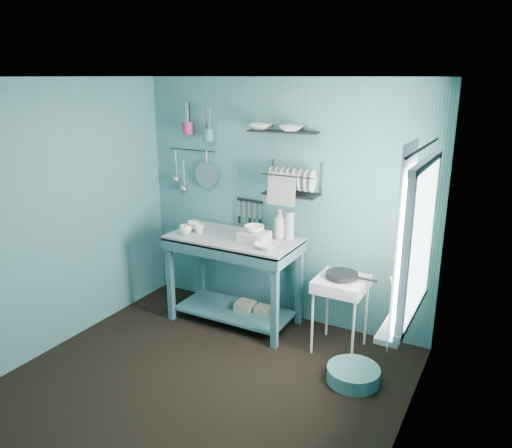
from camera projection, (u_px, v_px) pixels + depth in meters
The scene contains 36 objects.
floor at pixel (203, 384), 4.23m from camera, with size 3.20×3.20×0.00m, color black.
ceiling at pixel (192, 77), 3.52m from camera, with size 3.20×3.20×0.00m, color silver.
wall_back at pixel (282, 203), 5.14m from camera, with size 3.20×3.20×0.00m, color #3A7277.
wall_front at pixel (33, 326), 2.61m from camera, with size 3.20×3.20×0.00m, color #3A7277.
wall_left at pixel (56, 217), 4.61m from camera, with size 3.00×3.00×0.00m, color #3A7277.
wall_right at pixel (407, 284), 3.14m from camera, with size 3.00×3.00×0.00m, color #3A7277.
work_counter at pixel (234, 280), 5.18m from camera, with size 1.33×0.66×0.94m, color #315E67.
mug_left at pixel (186, 230), 5.12m from camera, with size 0.12×0.12×0.10m, color white.
mug_mid at pixel (199, 229), 5.16m from camera, with size 0.10×0.10×0.09m, color white.
mug_right at pixel (193, 226), 5.26m from camera, with size 0.12×0.12×0.10m, color white.
wash_tub at pixel (254, 237), 4.90m from camera, with size 0.28×0.22×0.10m, color #BDB6AC.
tub_bowl at pixel (254, 229), 4.88m from camera, with size 0.20×0.20×0.06m, color white.
soap_bottle at pixel (280, 224), 4.98m from camera, with size 0.12×0.12×0.30m, color #BDB6AC.
water_bottle at pixel (290, 225), 4.96m from camera, with size 0.09×0.09×0.28m, color #ABBABF.
counter_bowl at pixel (266, 246), 4.71m from camera, with size 0.22×0.22×0.05m, color white.
hotplate_stand at pixel (340, 314), 4.68m from camera, with size 0.45×0.45×0.72m, color silver.
frying_pan at pixel (342, 275), 4.56m from camera, with size 0.30×0.30×0.04m, color black.
knife_strip at pixel (250, 201), 5.28m from camera, with size 0.32×0.02×0.03m, color black.
dish_rack at pixel (292, 179), 4.87m from camera, with size 0.55×0.24×0.32m, color black.
upper_shelf at pixel (283, 132), 4.82m from camera, with size 0.70×0.18×0.01m, color black.
shelf_bowl_left at pixel (261, 125), 4.92m from camera, with size 0.23×0.23×0.06m, color white.
shelf_bowl_right at pixel (292, 124), 4.76m from camera, with size 0.22×0.22×0.06m, color white.
utensil_cup_magenta at pixel (188, 128), 5.37m from camera, with size 0.11×0.11×0.13m, color #B4215D.
utensil_cup_teal at pixel (208, 135), 5.26m from camera, with size 0.11×0.11×0.13m, color #3A6C79.
colander at pixel (207, 175), 5.44m from camera, with size 0.28×0.28×0.03m, color #989AA0.
ladle_outer at pixel (176, 164), 5.62m from camera, with size 0.01×0.01×0.30m, color #989AA0.
ladle_inner at pixel (184, 174), 5.60m from camera, with size 0.01×0.01×0.30m, color #989AA0.
hook_rail at pixel (192, 150), 5.48m from camera, with size 0.01×0.01×0.60m, color black.
window_glass at pixel (421, 241), 3.48m from camera, with size 1.10×1.10×0.00m, color white.
windowsill at pixel (402, 315), 3.69m from camera, with size 0.16×0.95×0.04m, color silver.
curtain at pixel (403, 245), 3.25m from camera, with size 1.35×1.35×0.00m, color white.
curtain_rod at pixel (424, 147), 3.32m from camera, with size 0.02×0.02×1.05m, color black.
potted_plant at pixel (406, 274), 3.80m from camera, with size 0.25×0.25×0.45m, color #3A722D.
storage_tin_large at pixel (245, 311), 5.28m from camera, with size 0.18×0.18×0.22m, color gray.
storage_tin_small at pixel (263, 315), 5.22m from camera, with size 0.15×0.15×0.20m, color gray.
floor_basin at pixel (353, 375), 4.24m from camera, with size 0.45×0.45×0.13m, color teal.
Camera 1 is at (2.15, -3.00, 2.51)m, focal length 35.00 mm.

